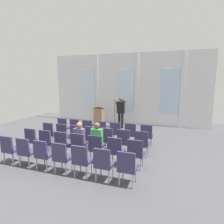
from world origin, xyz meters
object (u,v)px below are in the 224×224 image
object	(u,v)px
chair_r0_c0	(64,126)
chair_r1_c5	(124,140)
chair_r2_c2	(63,143)
chair_r3_c5	(103,162)
chair_r0_c2	(89,129)
chair_r2_c1	(47,141)
chair_r2_c4	(97,147)
chair_r2_c6	(136,152)
speaker	(121,110)
chair_r1_c6	(142,142)
chair_r0_c5	(131,133)
chair_r0_c3	(102,130)
chair_r3_c0	(10,148)
lectern	(99,116)
chair_r2_c3	(79,145)
chair_r1_c4	(108,138)
chair_r2_c5	(115,149)
chair_r1_c3	(92,136)
chair_r3_c2	(43,153)
chair_r3_c3	(62,156)
audience_r2_c3	(80,139)
audience_r2_c4	(98,140)
chair_r0_c4	(116,131)
chair_r1_c1	(63,133)
chair_r3_c4	(82,159)
chair_r3_c6	(127,166)
chair_r1_c2	(77,135)
chair_r3_c1	(26,150)
chair_r0_c6	(147,134)
chair_r1_c0	(50,132)
mic_stand	(115,121)
chair_r0_c1	(76,128)

from	to	relation	value
chair_r0_c0	chair_r1_c5	bearing A→B (deg)	-17.26
chair_r2_c2	chair_r3_c5	bearing A→B (deg)	-27.38
chair_r0_c2	chair_r2_c1	xyz separation A→B (m)	(-0.64, -2.00, 0.00)
chair_r2_c4	chair_r2_c6	world-z (taller)	same
speaker	chair_r1_c6	size ratio (longest dim) A/B	1.84
chair_r0_c5	chair_r1_c5	world-z (taller)	same
chair_r0_c3	chair_r0_c0	bearing A→B (deg)	180.00
chair_r2_c1	chair_r3_c0	bearing A→B (deg)	-122.76
chair_r2_c2	lectern	bearing A→B (deg)	98.16
chair_r0_c5	chair_r2_c3	bearing A→B (deg)	-122.76
chair_r0_c0	chair_r1_c4	bearing A→B (deg)	-21.23
chair_r1_c4	chair_r2_c5	world-z (taller)	same
chair_r1_c3	chair_r3_c2	distance (m)	2.10
chair_r2_c3	chair_r3_c3	size ratio (longest dim) A/B	1.00
audience_r2_c3	chair_r1_c5	bearing A→B (deg)	35.48
speaker	chair_r3_c5	distance (m)	5.76
chair_r2_c6	audience_r2_c4	bearing A→B (deg)	176.43
chair_r2_c6	chair_r3_c5	size ratio (longest dim) A/B	1.00
chair_r0_c0	chair_r2_c4	xyz separation A→B (m)	(2.58, -2.00, 0.00)
lectern	chair_r0_c4	world-z (taller)	lectern
chair_r2_c6	chair_r3_c3	size ratio (longest dim) A/B	1.00
chair_r2_c6	chair_r1_c5	bearing A→B (deg)	122.76
chair_r1_c1	chair_r3_c4	size ratio (longest dim) A/B	1.00
audience_r2_c3	chair_r3_c6	bearing A→B (deg)	-29.28
chair_r3_c3	speaker	bearing A→B (deg)	89.34
chair_r1_c2	chair_r3_c5	world-z (taller)	same
chair_r1_c2	chair_r1_c6	size ratio (longest dim) A/B	1.00
chair_r0_c0	audience_r2_c4	size ratio (longest dim) A/B	0.70
chair_r3_c1	chair_r0_c4	bearing A→B (deg)	57.24
chair_r3_c3	chair_r2_c3	bearing A→B (deg)	90.00
chair_r0_c4	speaker	bearing A→B (deg)	102.57
chair_r0_c6	chair_r1_c5	distance (m)	1.19
chair_r0_c4	chair_r2_c1	xyz separation A→B (m)	(-1.93, -2.00, 0.00)
chair_r1_c0	chair_r1_c3	world-z (taller)	same
chair_r1_c5	chair_r3_c0	distance (m)	3.79
lectern	chair_r1_c6	bearing A→B (deg)	-48.82
chair_r0_c5	chair_r2_c2	xyz separation A→B (m)	(-1.93, -2.00, 0.00)
chair_r0_c0	chair_r0_c2	size ratio (longest dim) A/B	1.00
mic_stand	chair_r0_c4	world-z (taller)	mic_stand
chair_r0_c2	chair_r3_c6	size ratio (longest dim) A/B	1.00
chair_r0_c1	chair_r2_c6	size ratio (longest dim) A/B	1.00
lectern	chair_r1_c3	distance (m)	3.95
chair_r0_c3	chair_r2_c1	bearing A→B (deg)	-122.76
chair_r1_c3	chair_r3_c1	xyz separation A→B (m)	(-1.29, -2.00, 0.00)
chair_r1_c3	chair_r2_c1	xyz separation A→B (m)	(-1.29, -1.00, 0.00)
chair_r2_c6	chair_r3_c5	world-z (taller)	same
chair_r2_c2	audience_r2_c3	distance (m)	0.68
mic_stand	chair_r1_c1	world-z (taller)	mic_stand
chair_r0_c0	chair_r1_c4	xyz separation A→B (m)	(2.58, -1.00, 0.00)
chair_r1_c5	chair_r3_c3	bearing A→B (deg)	-122.76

